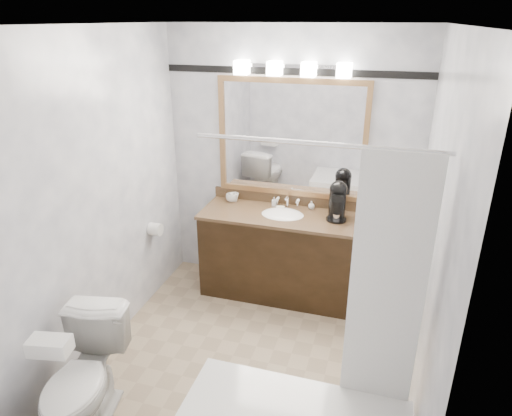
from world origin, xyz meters
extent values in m
cube|color=tan|center=(0.00, 0.00, -0.01)|extent=(2.40, 2.60, 0.01)
cube|color=white|center=(0.00, 0.00, 2.50)|extent=(2.40, 2.60, 0.01)
cube|color=white|center=(0.00, 1.30, 1.25)|extent=(2.40, 0.01, 2.50)
cube|color=white|center=(0.00, -1.30, 1.25)|extent=(2.40, 0.01, 2.50)
cube|color=white|center=(-1.20, 0.00, 1.25)|extent=(0.01, 2.60, 2.50)
cube|color=white|center=(1.20, 0.00, 1.25)|extent=(0.01, 2.60, 2.50)
cube|color=black|center=(0.00, 1.01, 0.41)|extent=(1.50, 0.55, 0.82)
cube|color=olive|center=(0.00, 1.01, 0.83)|extent=(1.53, 0.58, 0.03)
cube|color=olive|center=(0.00, 1.29, 0.90)|extent=(1.53, 0.03, 0.10)
ellipsoid|color=white|center=(0.00, 1.01, 0.82)|extent=(0.44, 0.34, 0.14)
cube|color=#AD7E4E|center=(0.00, 1.28, 2.02)|extent=(1.40, 0.04, 0.05)
cube|color=#AD7E4E|center=(0.00, 1.28, 0.97)|extent=(1.40, 0.04, 0.05)
cube|color=#AD7E4E|center=(-0.68, 1.28, 1.50)|extent=(0.05, 0.04, 1.00)
cube|color=#AD7E4E|center=(0.68, 1.28, 1.50)|extent=(0.05, 0.04, 1.00)
cube|color=white|center=(0.00, 1.29, 1.50)|extent=(1.30, 0.01, 1.00)
cube|color=silver|center=(0.00, 1.27, 2.15)|extent=(0.90, 0.05, 0.03)
cube|color=white|center=(-0.45, 1.22, 2.13)|extent=(0.12, 0.12, 0.12)
cube|color=white|center=(-0.15, 1.22, 2.13)|extent=(0.12, 0.12, 0.12)
cube|color=white|center=(0.15, 1.22, 2.13)|extent=(0.12, 0.12, 0.12)
cube|color=white|center=(0.45, 1.22, 2.13)|extent=(0.12, 0.12, 0.12)
cube|color=black|center=(0.00, 1.29, 2.10)|extent=(2.40, 0.01, 0.06)
cylinder|color=silver|center=(0.53, -0.54, 1.95)|extent=(1.30, 0.02, 0.02)
cube|color=white|center=(0.95, -0.55, 1.18)|extent=(0.40, 0.04, 1.55)
cylinder|color=white|center=(-1.14, 0.66, 0.70)|extent=(0.11, 0.12, 0.12)
imported|color=white|center=(-0.84, -0.92, 0.39)|extent=(0.57, 0.83, 0.77)
cube|color=white|center=(-0.84, -1.12, 0.82)|extent=(0.25, 0.17, 0.09)
cylinder|color=black|center=(0.49, 1.02, 0.86)|extent=(0.18, 0.18, 0.02)
cylinder|color=black|center=(0.49, 1.08, 0.99)|extent=(0.15, 0.15, 0.26)
sphere|color=black|center=(0.49, 1.08, 1.12)|extent=(0.16, 0.16, 0.16)
cube|color=black|center=(0.50, 1.00, 1.08)|extent=(0.11, 0.11, 0.05)
cylinder|color=silver|center=(0.50, 1.00, 0.89)|extent=(0.06, 0.06, 0.06)
imported|color=white|center=(-0.57, 1.18, 0.89)|extent=(0.13, 0.13, 0.08)
imported|color=white|center=(-0.54, 1.20, 0.89)|extent=(0.11, 0.11, 0.08)
imported|color=white|center=(-0.13, 1.19, 0.89)|extent=(0.05, 0.05, 0.09)
imported|color=white|center=(0.23, 1.22, 0.89)|extent=(0.08, 0.08, 0.08)
cube|color=beige|center=(-0.05, 1.13, 0.86)|extent=(0.08, 0.06, 0.02)
camera|label=1|loc=(0.87, -2.78, 2.54)|focal=32.00mm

